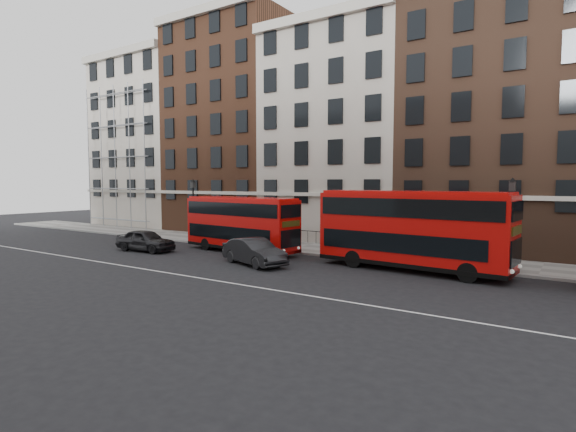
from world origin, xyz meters
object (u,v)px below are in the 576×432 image
Objects in this scene: bus_b at (240,223)px; bus_c at (411,228)px; car_rear at (146,240)px; car_front at (254,252)px.

bus_c reaches higher than bus_b.
car_rear is (-6.31, -3.59, -1.37)m from bus_b.
bus_b reaches higher than car_front.
car_rear is 10.32m from car_front.
car_front reaches higher than car_rear.
bus_b is 5.52m from car_front.
car_front is (-8.86, -3.54, -1.68)m from bus_c.
car_rear is 0.95× the size of car_front.
bus_c is at bearing -49.09° from car_front.
bus_c reaches higher than car_front.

